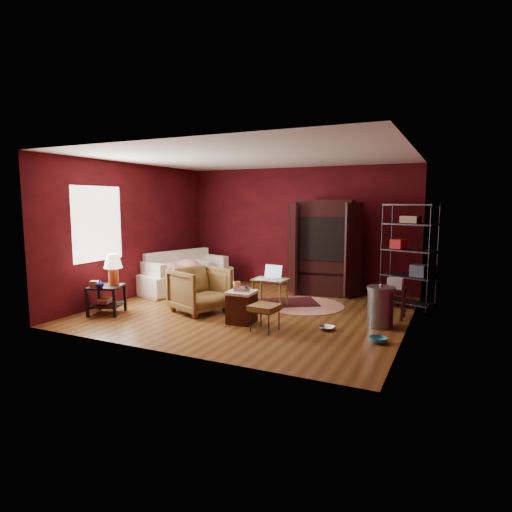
{
  "coord_description": "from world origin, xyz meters",
  "views": [
    {
      "loc": [
        3.42,
        -6.97,
        2.01
      ],
      "look_at": [
        0.0,
        0.2,
        1.0
      ],
      "focal_mm": 30.0,
      "sensor_mm": 36.0,
      "label": 1
    }
  ],
  "objects_px": {
    "sofa": "(186,271)",
    "laptop_desk": "(270,282)",
    "tv_armoire": "(324,246)",
    "wire_shelving": "(410,251)",
    "side_table": "(110,278)",
    "hamper": "(242,306)",
    "armchair": "(200,288)"
  },
  "relations": [
    {
      "from": "armchair",
      "to": "side_table",
      "type": "distance_m",
      "value": 1.62
    },
    {
      "from": "sofa",
      "to": "armchair",
      "type": "relative_size",
      "value": 2.5
    },
    {
      "from": "sofa",
      "to": "wire_shelving",
      "type": "xyz_separation_m",
      "value": [
        4.77,
        0.48,
        0.64
      ]
    },
    {
      "from": "hamper",
      "to": "sofa",
      "type": "bearing_deg",
      "value": 142.61
    },
    {
      "from": "laptop_desk",
      "to": "wire_shelving",
      "type": "xyz_separation_m",
      "value": [
        2.39,
        1.1,
        0.59
      ]
    },
    {
      "from": "sofa",
      "to": "armchair",
      "type": "height_order",
      "value": "armchair"
    },
    {
      "from": "hamper",
      "to": "wire_shelving",
      "type": "bearing_deg",
      "value": 44.04
    },
    {
      "from": "hamper",
      "to": "armchair",
      "type": "bearing_deg",
      "value": 163.49
    },
    {
      "from": "armchair",
      "to": "laptop_desk",
      "type": "xyz_separation_m",
      "value": [
        1.02,
        0.9,
        0.04
      ]
    },
    {
      "from": "hamper",
      "to": "tv_armoire",
      "type": "xyz_separation_m",
      "value": [
        0.59,
        2.76,
        0.79
      ]
    },
    {
      "from": "tv_armoire",
      "to": "wire_shelving",
      "type": "distance_m",
      "value": 1.85
    },
    {
      "from": "laptop_desk",
      "to": "sofa",
      "type": "bearing_deg",
      "value": 165.66
    },
    {
      "from": "hamper",
      "to": "side_table",
      "type": "bearing_deg",
      "value": -169.19
    },
    {
      "from": "hamper",
      "to": "tv_armoire",
      "type": "bearing_deg",
      "value": 78.04
    },
    {
      "from": "sofa",
      "to": "tv_armoire",
      "type": "xyz_separation_m",
      "value": [
        2.97,
        0.94,
        0.63
      ]
    },
    {
      "from": "armchair",
      "to": "wire_shelving",
      "type": "distance_m",
      "value": 4.0
    },
    {
      "from": "wire_shelving",
      "to": "sofa",
      "type": "bearing_deg",
      "value": -155.26
    },
    {
      "from": "sofa",
      "to": "laptop_desk",
      "type": "relative_size",
      "value": 2.83
    },
    {
      "from": "side_table",
      "to": "laptop_desk",
      "type": "xyz_separation_m",
      "value": [
        2.43,
        1.67,
        -0.15
      ]
    },
    {
      "from": "side_table",
      "to": "laptop_desk",
      "type": "bearing_deg",
      "value": 34.53
    },
    {
      "from": "side_table",
      "to": "tv_armoire",
      "type": "distance_m",
      "value": 4.44
    },
    {
      "from": "armchair",
      "to": "side_table",
      "type": "relative_size",
      "value": 0.83
    },
    {
      "from": "armchair",
      "to": "hamper",
      "type": "bearing_deg",
      "value": -85.44
    },
    {
      "from": "sofa",
      "to": "hamper",
      "type": "bearing_deg",
      "value": -111.73
    },
    {
      "from": "side_table",
      "to": "hamper",
      "type": "xyz_separation_m",
      "value": [
        2.43,
        0.46,
        -0.37
      ]
    },
    {
      "from": "hamper",
      "to": "wire_shelving",
      "type": "xyz_separation_m",
      "value": [
        2.38,
        2.3,
        0.8
      ]
    },
    {
      "from": "laptop_desk",
      "to": "tv_armoire",
      "type": "relative_size",
      "value": 0.39
    },
    {
      "from": "side_table",
      "to": "wire_shelving",
      "type": "distance_m",
      "value": 5.57
    },
    {
      "from": "sofa",
      "to": "tv_armoire",
      "type": "relative_size",
      "value": 1.1
    },
    {
      "from": "hamper",
      "to": "wire_shelving",
      "type": "relative_size",
      "value": 0.31
    },
    {
      "from": "sofa",
      "to": "armchair",
      "type": "distance_m",
      "value": 2.04
    },
    {
      "from": "sofa",
      "to": "laptop_desk",
      "type": "height_order",
      "value": "sofa"
    }
  ]
}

